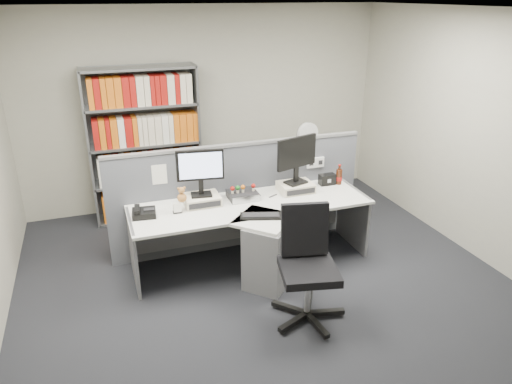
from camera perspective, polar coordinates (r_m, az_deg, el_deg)
name	(u,v)px	position (r m, az deg, el deg)	size (l,w,h in m)	color
ground	(278,301)	(4.89, 2.58, -12.83)	(5.50, 5.50, 0.00)	#25262B
room_shell	(281,125)	(4.12, 3.02, 7.94)	(5.04, 5.54, 2.72)	#AEAC9B
partition	(239,195)	(5.60, -1.98, -0.34)	(3.00, 0.08, 1.27)	#595C65
desk	(258,234)	(5.12, 0.20, -5.02)	(2.60, 1.20, 0.72)	white
monitor_riser_left	(202,200)	(5.20, -6.45, -0.92)	(0.38, 0.31, 0.10)	beige
monitor_riser_right	(296,187)	(5.52, 4.73, 0.58)	(0.38, 0.31, 0.10)	beige
monitor_left	(200,169)	(5.07, -6.63, 2.74)	(0.50, 0.19, 0.51)	black
monitor_right	(297,156)	(5.39, 4.84, 4.27)	(0.52, 0.23, 0.54)	black
desktop_pc	(243,195)	(5.31, -1.60, -0.36)	(0.31, 0.28, 0.08)	black
figurines	(242,188)	(5.25, -1.71, 0.48)	(0.29, 0.05, 0.09)	beige
keyboard	(261,216)	(4.88, 0.57, -2.85)	(0.45, 0.28, 0.03)	black
mouse	(291,208)	(5.04, 4.18, -1.94)	(0.08, 0.12, 0.05)	black
desk_phone	(143,213)	(5.02, -13.20, -2.41)	(0.26, 0.24, 0.10)	black
desk_calendar	(177,209)	(5.03, -9.32, -1.95)	(0.09, 0.07, 0.11)	black
plush_toy	(182,196)	(5.01, -8.78, -0.43)	(0.10, 0.10, 0.17)	#AC7339
speaker	(327,179)	(5.75, 8.44, 1.49)	(0.19, 0.11, 0.13)	black
cola_bottle	(339,177)	(5.77, 9.80, 1.78)	(0.07, 0.07, 0.24)	#3F190A
shelving_unit	(145,147)	(6.43, -13.01, 5.25)	(1.41, 0.40, 2.00)	slate
filing_cabinet	(305,184)	(6.77, 5.84, 0.96)	(0.45, 0.61, 0.70)	slate
desk_fan	(307,137)	(6.55, 6.08, 6.51)	(0.32, 0.19, 0.53)	white
office_chair	(307,261)	(4.45, 6.06, -8.17)	(0.70, 0.69, 1.05)	silver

